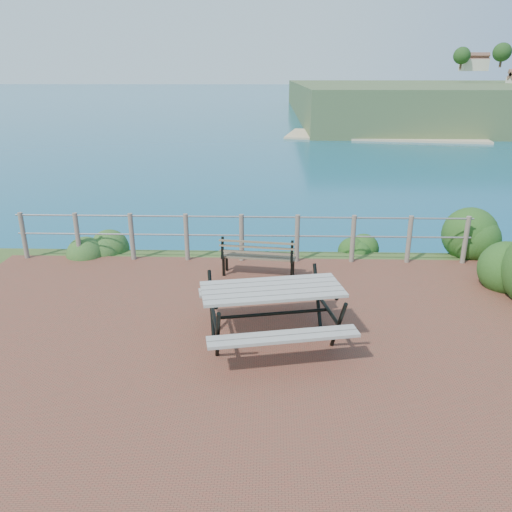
{
  "coord_description": "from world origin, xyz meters",
  "views": [
    {
      "loc": [
        0.62,
        -6.48,
        3.73
      ],
      "look_at": [
        0.35,
        1.63,
        0.75
      ],
      "focal_mm": 35.0,
      "sensor_mm": 36.0,
      "label": 1
    }
  ],
  "objects": [
    {
      "name": "park_bench",
      "position": [
        0.37,
        2.54,
        0.54
      ],
      "size": [
        1.47,
        0.55,
        0.81
      ],
      "rotation": [
        0.0,
        0.0,
        -0.14
      ],
      "color": "brown",
      "rests_on": "ground"
    },
    {
      "name": "ground",
      "position": [
        0.0,
        0.0,
        0.0
      ],
      "size": [
        10.0,
        7.0,
        0.12
      ],
      "primitive_type": "cube",
      "color": "brown",
      "rests_on": "ground"
    },
    {
      "name": "safety_railing",
      "position": [
        0.0,
        3.35,
        0.57
      ],
      "size": [
        9.4,
        0.1,
        1.0
      ],
      "color": "#6B5B4C",
      "rests_on": "ground"
    },
    {
      "name": "picnic_table",
      "position": [
        0.64,
        0.01,
        0.54
      ],
      "size": [
        2.12,
        1.71,
        0.84
      ],
      "rotation": [
        0.0,
        0.0,
        0.2
      ],
      "color": "gray",
      "rests_on": "ground"
    },
    {
      "name": "ocean",
      "position": [
        0.0,
        200.0,
        0.0
      ],
      "size": [
        1200.0,
        1200.0,
        0.0
      ],
      "primitive_type": "plane",
      "color": "#146778",
      "rests_on": "ground"
    },
    {
      "name": "shrub_lip_east",
      "position": [
        2.64,
        4.26,
        0.0
      ],
      "size": [
        0.74,
        0.74,
        0.48
      ],
      "primitive_type": "ellipsoid",
      "color": "#1F4414",
      "rests_on": "ground"
    },
    {
      "name": "shrub_lip_west",
      "position": [
        -3.22,
        3.81,
        0.0
      ],
      "size": [
        0.88,
        0.88,
        0.67
      ],
      "primitive_type": "ellipsoid",
      "color": "#23511E",
      "rests_on": "ground"
    },
    {
      "name": "shrub_right_edge",
      "position": [
        4.77,
        3.68,
        0.0
      ],
      "size": [
        1.22,
        1.22,
        1.73
      ],
      "primitive_type": "ellipsoid",
      "color": "#1F4414",
      "rests_on": "ground"
    }
  ]
}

